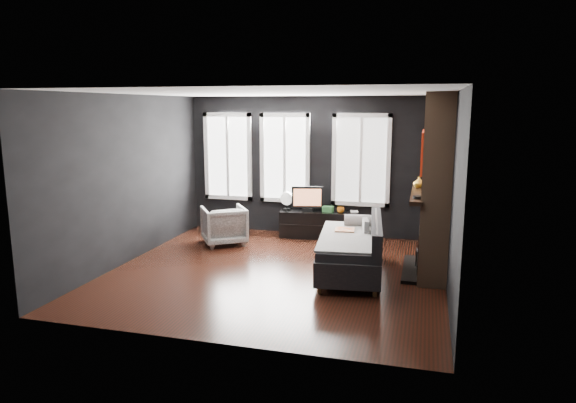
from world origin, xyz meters
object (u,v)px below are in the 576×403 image
(sofa, at_px, (350,246))
(monitor, at_px, (307,197))
(book, at_px, (351,207))
(media_console, at_px, (319,224))
(mantel_vase, at_px, (419,183))
(armchair, at_px, (224,223))
(mug, at_px, (341,209))

(sofa, xyz_separation_m, monitor, (-1.13, 1.99, 0.36))
(sofa, xyz_separation_m, book, (-0.31, 2.14, 0.18))
(monitor, bearing_deg, media_console, 0.58)
(monitor, relative_size, mantel_vase, 3.39)
(sofa, relative_size, armchair, 2.61)
(media_console, height_order, book, book)
(sofa, relative_size, media_console, 1.34)
(mantel_vase, bearing_deg, monitor, 151.32)
(sofa, relative_size, mantel_vase, 11.10)
(book, bearing_deg, media_console, -171.00)
(armchair, xyz_separation_m, book, (2.19, 1.02, 0.23))
(sofa, height_order, media_console, sofa)
(media_console, bearing_deg, sofa, -71.83)
(mug, distance_m, book, 0.22)
(armchair, distance_m, mug, 2.21)
(sofa, xyz_separation_m, armchair, (-2.50, 1.12, -0.05))
(book, bearing_deg, monitor, -169.76)
(media_console, distance_m, monitor, 0.58)
(sofa, distance_m, mantel_vase, 1.56)
(media_console, relative_size, book, 7.56)
(monitor, distance_m, book, 0.85)
(sofa, distance_m, armchair, 2.74)
(media_console, xyz_separation_m, mantel_vase, (1.85, -1.19, 1.06))
(media_console, xyz_separation_m, book, (0.59, 0.09, 0.36))
(monitor, bearing_deg, sofa, -73.37)
(armchair, bearing_deg, media_console, 175.98)
(media_console, bearing_deg, monitor, -172.13)
(mug, bearing_deg, book, 39.75)
(sofa, distance_m, book, 2.17)
(media_console, distance_m, mantel_vase, 2.44)
(sofa, distance_m, monitor, 2.32)
(armchair, height_order, book, armchair)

